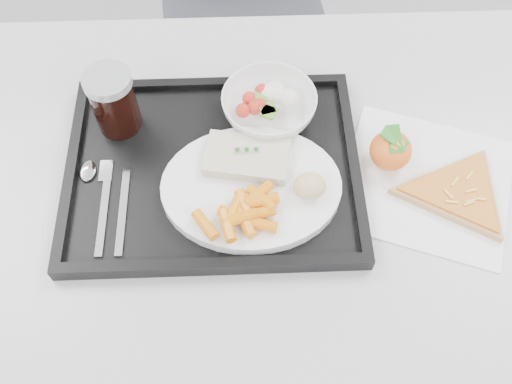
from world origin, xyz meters
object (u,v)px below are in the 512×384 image
Objects in this scene: dinner_plate at (251,187)px; salad_bowl at (269,106)px; tangerine at (391,150)px; table at (246,218)px; pizza_slice at (458,193)px; tray at (213,169)px; cola_glass at (113,101)px.

salad_bowl reaches higher than dinner_plate.
table is at bearing -166.26° from tangerine.
salad_bowl is 0.32m from pizza_slice.
tray is 0.37m from pizza_slice.
cola_glass is (-0.20, 0.14, 0.14)m from table.
tangerine is at bearing 1.46° from tray.
cola_glass is at bearing 146.80° from dinner_plate.
dinner_plate is at bearing -37.96° from tray.
dinner_plate is at bearing 18.32° from table.
cola_glass reaches higher than pizza_slice.
pizza_slice reaches higher than table.
tray is 2.96× the size of salad_bowl.
table is 0.09m from dinner_plate.
salad_bowl is 0.24m from cola_glass.
tangerine reaches higher than salad_bowl.
table is 0.33m from pizza_slice.
tangerine reaches higher than dinner_plate.
dinner_plate reaches higher than tray.
tangerine is 0.12m from pizza_slice.
table is 0.28m from cola_glass.
salad_bowl is (0.03, 0.14, 0.01)m from dinner_plate.
dinner_plate is 0.25m from cola_glass.
pizza_slice is (0.31, -0.01, -0.01)m from dinner_plate.
tray is at bearing 171.14° from pizza_slice.
salad_bowl is at bearing 1.70° from cola_glass.
tray is at bearing -31.23° from cola_glass.
table is at bearing -161.68° from dinner_plate.
pizza_slice is at bearing -1.76° from table.
dinner_plate is 1.78× the size of salad_bowl.
dinner_plate is at bearing 177.67° from pizza_slice.
salad_bowl reaches higher than pizza_slice.
dinner_plate is (0.06, -0.05, 0.02)m from tray.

